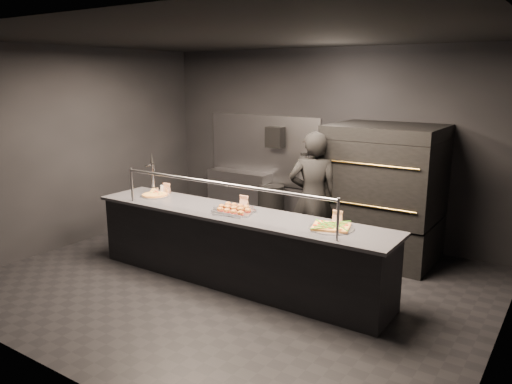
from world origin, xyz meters
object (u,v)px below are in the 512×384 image
pizza_oven (384,192)px  square_pizza (331,227)px  round_pizza (155,195)px  worker (313,198)px  service_counter (236,247)px  beer_tap (153,182)px  slider_tray_a (234,208)px  slider_tray_b (234,211)px  trash_bin (271,207)px  fire_extinguisher (304,169)px  prep_shelf (240,196)px  towel_dispenser (275,137)px

pizza_oven → square_pizza: size_ratio=3.78×
round_pizza → worker: 2.21m
service_counter → beer_tap: bearing=173.4°
slider_tray_a → service_counter: bearing=-44.0°
beer_tap → round_pizza: beer_tap is taller
slider_tray_b → trash_bin: (-0.87, 2.26, -0.57)m
worker → fire_extinguisher: bearing=-82.9°
service_counter → trash_bin: size_ratio=5.50×
prep_shelf → round_pizza: round_pizza is taller
towel_dispenser → fire_extinguisher: 0.74m
towel_dispenser → beer_tap: (-0.70, -2.20, -0.46)m
fire_extinguisher → round_pizza: (-1.10, -2.33, -0.12)m
pizza_oven → fire_extinguisher: 1.63m
square_pizza → worker: worker is taller
pizza_oven → worker: (-0.75, -0.72, -0.04)m
service_counter → slider_tray_a: 0.50m
prep_shelf → beer_tap: 2.23m
towel_dispenser → square_pizza: towel_dispenser is taller
prep_shelf → slider_tray_a: size_ratio=2.81×
towel_dispenser → worker: (1.35, -1.21, -0.63)m
fire_extinguisher → trash_bin: 0.88m
service_counter → towel_dispenser: 2.78m
round_pizza → slider_tray_b: 1.45m
service_counter → square_pizza: 1.36m
prep_shelf → beer_tap: beer_tap is taller
trash_bin → towel_dispenser: bearing=98.6°
round_pizza → slider_tray_b: size_ratio=0.76×
beer_tap → pizza_oven: bearing=31.5°
towel_dispenser → square_pizza: 3.25m
service_counter → slider_tray_a: size_ratio=9.60×
fire_extinguisher → slider_tray_a: 2.32m
prep_shelf → slider_tray_b: size_ratio=2.27×
prep_shelf → slider_tray_a: bearing=-56.0°
fire_extinguisher → trash_bin: (-0.52, -0.18, -0.69)m
slider_tray_b → worker: size_ratio=0.29×
worker → beer_tap: bearing=-0.5°
prep_shelf → round_pizza: bearing=-86.2°
beer_tap → worker: (2.05, 1.00, -0.16)m
pizza_oven → trash_bin: pizza_oven is taller
pizza_oven → trash_bin: bearing=171.2°
fire_extinguisher → square_pizza: fire_extinguisher is taller
square_pizza → beer_tap: bearing=177.2°
slider_tray_a → trash_bin: 2.33m
slider_tray_a → worker: bearing=63.0°
service_counter → square_pizza: service_counter is taller
square_pizza → slider_tray_a: bearing=177.8°
beer_tap → slider_tray_b: bearing=-8.0°
service_counter → fire_extinguisher: size_ratio=8.12×
fire_extinguisher → square_pizza: 2.86m
pizza_oven → fire_extinguisher: bearing=162.1°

